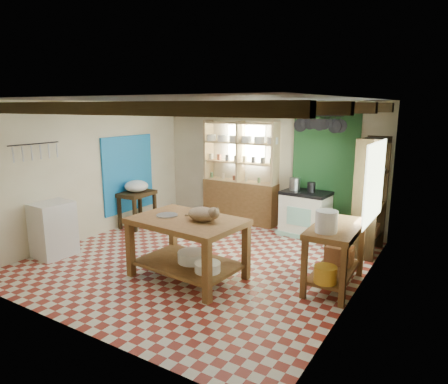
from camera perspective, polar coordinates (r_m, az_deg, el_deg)
The scene contains 30 objects.
floor at distance 6.77m, azimuth -3.41°, elevation -9.67°, with size 5.00×5.00×0.02m, color maroon.
ceiling at distance 6.28m, azimuth -3.72°, elevation 13.02°, with size 5.00×5.00×0.02m, color #414145.
wall_back at distance 8.53m, azimuth 6.19°, elevation 4.00°, with size 5.00×0.04×2.60m, color beige.
wall_front at distance 4.64m, azimuth -21.70°, elevation -3.78°, with size 5.00×0.04×2.60m, color beige.
wall_left at distance 8.08m, azimuth -18.23°, elevation 3.00°, with size 0.04×5.00×2.60m, color beige.
wall_right at distance 5.38m, azimuth 18.75°, elevation -1.42°, with size 0.04×5.00×2.60m, color beige.
ceiling_beams at distance 6.28m, azimuth -3.71°, elevation 11.93°, with size 5.00×3.80×0.15m, color #312311.
blue_wall_patch at distance 8.69m, azimuth -13.49°, elevation 2.54°, with size 0.04×1.40×1.60m, color #1871B8.
green_wall_patch at distance 8.06m, azimuth 14.13°, elevation 2.85°, with size 1.30×0.04×2.30m, color #1F4F24.
window_back at distance 8.69m, azimuth 3.20°, elevation 6.85°, with size 0.90×0.02×0.80m, color silver.
window_right at distance 6.33m, azimuth 20.72°, elevation 1.32°, with size 0.02×1.30×1.20m, color silver.
utensil_rail at distance 7.26m, azimuth -25.41°, elevation 5.28°, with size 0.06×0.90×0.28m, color black.
pot_rack at distance 7.56m, azimuth 13.51°, elevation 9.39°, with size 0.86×0.12×0.36m, color black.
shelving_unit at distance 8.64m, azimuth 2.32°, elevation 2.82°, with size 1.70×0.34×2.20m, color tan.
tall_rack at distance 7.21m, azimuth 20.19°, elevation -0.62°, with size 0.40×0.86×2.00m, color #312311.
work_table at distance 5.96m, azimuth -5.21°, elevation -8.02°, with size 1.60×1.06×0.90m, color brown.
stove at distance 8.00m, azimuth 11.53°, elevation -3.02°, with size 0.90×0.61×0.88m, color white.
prep_table at distance 8.61m, azimuth -12.25°, elevation -2.42°, with size 0.51×0.74×0.75m, color #312311.
white_cabinet at distance 7.36m, azimuth -23.21°, elevation -4.92°, with size 0.52×0.62×0.93m, color silver.
right_counter at distance 5.87m, azimuth 15.51°, elevation -8.83°, with size 0.62×1.24×0.89m, color brown.
cat at distance 5.67m, azimuth -3.08°, elevation -3.17°, with size 0.45×0.34×0.20m, color #967957.
steel_tray at distance 6.01m, azimuth -8.13°, elevation -3.30°, with size 0.32×0.32×0.02m, color #99989F.
basin_large at distance 6.01m, azimuth -4.50°, elevation -9.20°, with size 0.45×0.45×0.16m, color silver.
basin_small at distance 5.68m, azimuth -2.36°, elevation -10.66°, with size 0.37×0.37×0.13m, color silver.
kettle_left at distance 7.98m, azimuth 10.07°, elevation 1.15°, with size 0.21×0.21×0.25m, color #99989F.
kettle_right at distance 7.84m, azimuth 12.36°, elevation 0.67°, with size 0.16×0.16×0.19m, color black.
enamel_bowl at distance 8.50m, azimuth -12.40°, elevation 0.83°, with size 0.49×0.49×0.24m, color silver.
white_bucket at distance 5.37m, azimuth 14.42°, elevation -4.10°, with size 0.29×0.29×0.29m, color silver.
wicker_basket at distance 6.17m, azimuth 16.17°, elevation -8.60°, with size 0.37×0.30×0.26m, color #A46942.
yellow_tub at distance 5.50m, azimuth 14.27°, elevation -11.33°, with size 0.30×0.30×0.22m, color gold.
Camera 1 is at (3.63, -5.12, 2.51)m, focal length 32.00 mm.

